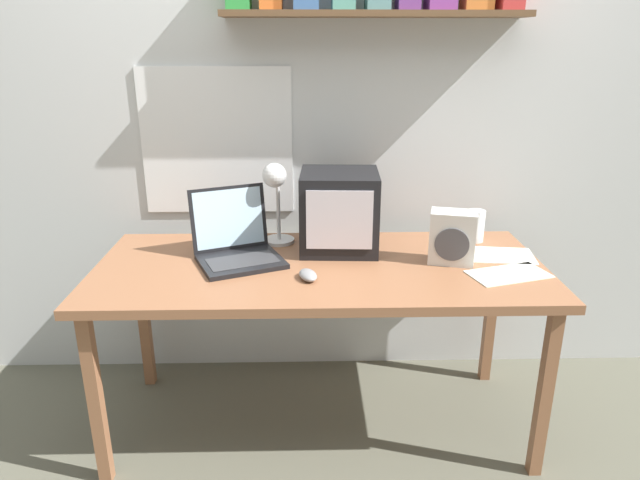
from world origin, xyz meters
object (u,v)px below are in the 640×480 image
object	(u,v)px
juice_glass	(475,227)
open_notebook	(499,255)
space_heater	(452,237)
computer_mouse	(308,275)
corner_desk	(320,278)
crt_monitor	(339,211)
laptop	(236,242)
desk_lamp	(276,191)
printed_handout	(509,274)

from	to	relation	value
juice_glass	open_notebook	distance (m)	0.20
space_heater	computer_mouse	xyz separation A→B (m)	(-0.55, -0.15, -0.09)
corner_desk	crt_monitor	size ratio (longest dim) A/B	5.32
juice_glass	space_heater	distance (m)	0.30
laptop	juice_glass	size ratio (longest dim) A/B	2.94
laptop	computer_mouse	size ratio (longest dim) A/B	3.39
computer_mouse	open_notebook	distance (m)	0.80
laptop	space_heater	world-z (taller)	laptop
crt_monitor	corner_desk	bearing A→B (deg)	-112.01
laptop	juice_glass	distance (m)	1.02
corner_desk	juice_glass	xyz separation A→B (m)	(0.67, 0.26, 0.12)
corner_desk	space_heater	size ratio (longest dim) A/B	8.40
corner_desk	desk_lamp	world-z (taller)	desk_lamp
laptop	open_notebook	xyz separation A→B (m)	(1.05, 0.00, -0.07)
printed_handout	corner_desk	bearing A→B (deg)	170.41
crt_monitor	laptop	xyz separation A→B (m)	(-0.41, -0.10, -0.09)
corner_desk	desk_lamp	xyz separation A→B (m)	(-0.18, 0.22, 0.29)
juice_glass	printed_handout	xyz separation A→B (m)	(0.02, -0.37, -0.06)
crt_monitor	juice_glass	xyz separation A→B (m)	(0.59, 0.08, -0.10)
open_notebook	printed_handout	bearing A→B (deg)	-97.49
desk_lamp	space_heater	distance (m)	0.73
juice_glass	crt_monitor	bearing A→B (deg)	-172.29
laptop	space_heater	xyz separation A→B (m)	(0.84, -0.06, 0.03)
open_notebook	space_heater	bearing A→B (deg)	-162.50
crt_monitor	computer_mouse	bearing A→B (deg)	-109.21
printed_handout	computer_mouse	bearing A→B (deg)	-178.16
crt_monitor	desk_lamp	size ratio (longest dim) A/B	0.92
laptop	space_heater	size ratio (longest dim) A/B	1.95
laptop	desk_lamp	size ratio (longest dim) A/B	1.13
corner_desk	open_notebook	xyz separation A→B (m)	(0.72, 0.08, 0.06)
desk_lamp	corner_desk	bearing A→B (deg)	-41.81
laptop	printed_handout	distance (m)	1.04
corner_desk	laptop	xyz separation A→B (m)	(-0.33, 0.07, 0.12)
crt_monitor	space_heater	xyz separation A→B (m)	(0.43, -0.17, -0.06)
crt_monitor	laptop	bearing A→B (deg)	-163.09
crt_monitor	open_notebook	size ratio (longest dim) A/B	1.10
computer_mouse	desk_lamp	bearing A→B (deg)	109.83
computer_mouse	laptop	bearing A→B (deg)	142.79
crt_monitor	open_notebook	xyz separation A→B (m)	(0.64, -0.10, -0.16)
space_heater	computer_mouse	bearing A→B (deg)	-150.14
laptop	crt_monitor	bearing A→B (deg)	-8.63
space_heater	computer_mouse	size ratio (longest dim) A/B	1.74
corner_desk	computer_mouse	size ratio (longest dim) A/B	14.64
crt_monitor	juice_glass	world-z (taller)	crt_monitor
desk_lamp	open_notebook	size ratio (longest dim) A/B	1.20
laptop	space_heater	bearing A→B (deg)	-27.04
computer_mouse	printed_handout	size ratio (longest dim) A/B	0.37
corner_desk	crt_monitor	distance (m)	0.29
juice_glass	open_notebook	size ratio (longest dim) A/B	0.46
crt_monitor	open_notebook	world-z (taller)	crt_monitor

